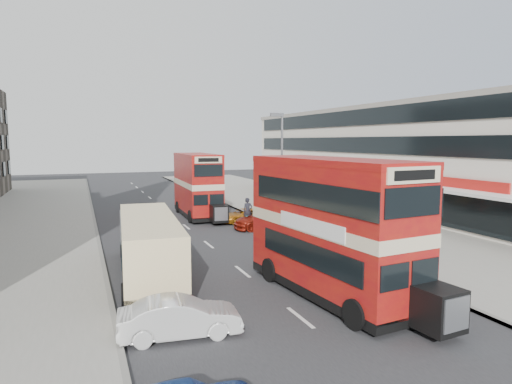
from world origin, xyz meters
name	(u,v)px	position (x,y,z in m)	size (l,w,h in m)	color
ground	(330,341)	(0.00, 0.00, 0.00)	(160.00, 160.00, 0.00)	#28282B
road_surface	(186,227)	(0.00, 20.00, 0.01)	(12.00, 90.00, 0.01)	#28282B
pavement_right	(331,216)	(12.00, 20.00, 0.07)	(12.00, 90.00, 0.15)	gray
kerb_left	(97,232)	(-6.10, 20.00, 0.07)	(0.20, 90.00, 0.16)	gray
kerb_right	(265,220)	(6.10, 20.00, 0.07)	(0.20, 90.00, 0.16)	gray
commercial_row	(397,157)	(19.95, 22.00, 4.70)	(9.90, 46.20, 9.30)	beige
street_lamp	(281,160)	(6.52, 18.00, 4.78)	(1.00, 0.20, 8.12)	slate
bus_main	(332,227)	(2.17, 3.60, 2.79)	(3.56, 9.71, 5.31)	black
bus_second	(198,185)	(1.91, 24.19, 2.61)	(2.70, 9.05, 4.95)	black
coach	(149,244)	(-4.18, 8.99, 1.49)	(3.13, 9.68, 2.52)	black
car_left_front	(180,317)	(-4.24, 2.00, 0.63)	(1.34, 3.84, 1.27)	silver
car_right_a	(269,219)	(5.26, 17.26, 0.72)	(2.02, 4.97, 1.44)	maroon
car_right_b	(244,216)	(4.50, 20.17, 0.53)	(1.76, 3.83, 1.06)	#B96A12
car_right_c	(204,193)	(5.12, 34.21, 0.68)	(1.61, 3.99, 1.36)	#588EB1
pedestrian_near	(314,215)	(7.87, 15.40, 1.12)	(0.72, 0.49, 1.95)	gray
cyclist	(248,218)	(3.90, 17.79, 0.73)	(0.69, 1.93, 2.19)	gray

